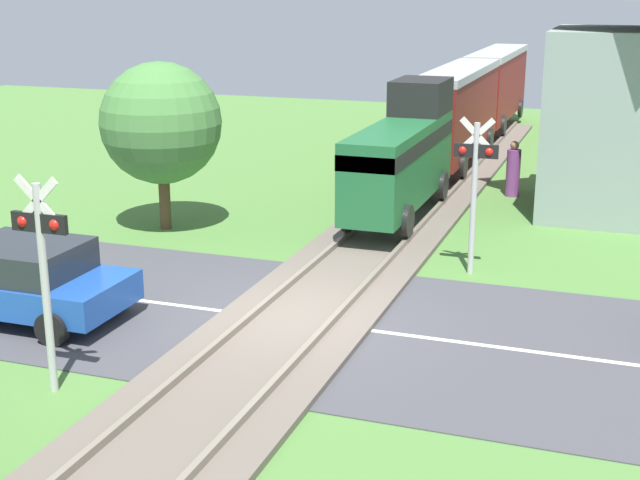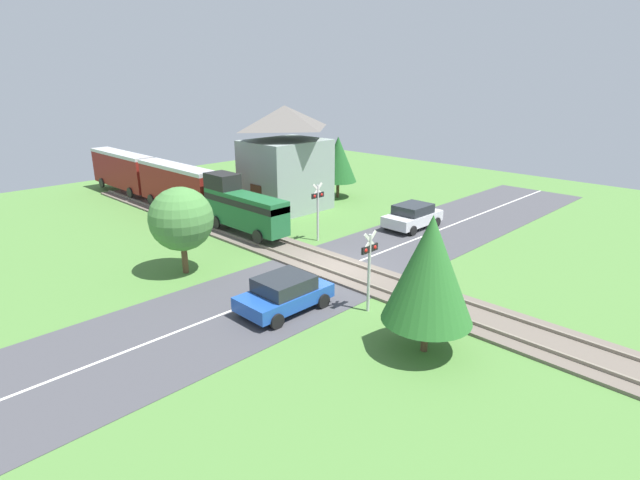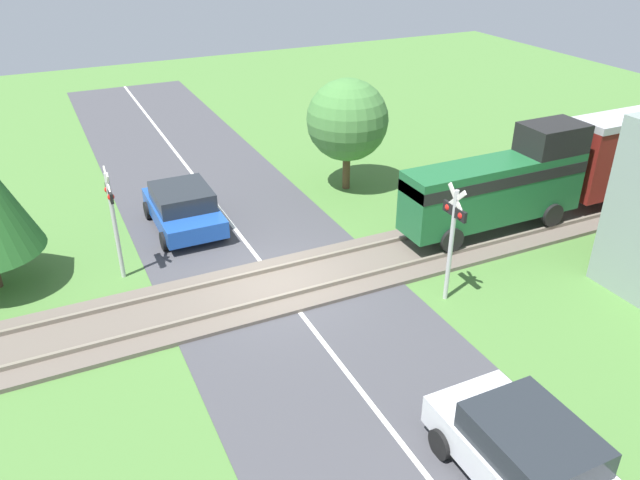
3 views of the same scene
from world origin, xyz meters
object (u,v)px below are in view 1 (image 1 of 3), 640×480
Objects in this scene: crossing_signal_west_approach at (43,257)px; pedestrian_by_station at (513,171)px; crossing_signal_east_approach at (475,175)px; train at (463,107)px; car_near_crossing at (25,279)px.

pedestrian_by_station is at bearing 72.58° from crossing_signal_west_approach.
pedestrian_by_station is (-0.15, 7.41, -1.37)m from crossing_signal_east_approach.
pedestrian_by_station is (4.72, 15.06, -1.37)m from crossing_signal_west_approach.
train is 14.15× the size of pedestrian_by_station.
train is at bearing 74.55° from car_near_crossing.
crossing_signal_east_approach is at bearing 36.42° from car_near_crossing.
crossing_signal_east_approach reaches higher than car_near_crossing.
train is 11.98m from crossing_signal_east_approach.
crossing_signal_west_approach is at bearing -122.50° from crossing_signal_east_approach.
car_near_crossing is at bearing -105.45° from train.
train reaches higher than crossing_signal_east_approach.
pedestrian_by_station is at bearing -62.08° from train.
train is 6.01× the size of car_near_crossing.
crossing_signal_east_approach is (2.44, -11.73, 0.21)m from train.
crossing_signal_east_approach is (4.87, 7.65, 0.00)m from crossing_signal_west_approach.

